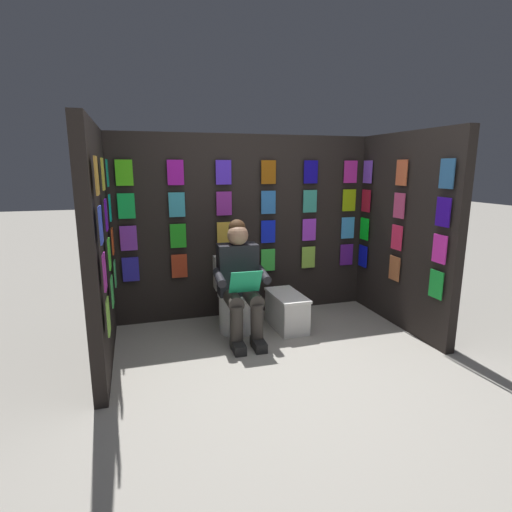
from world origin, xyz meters
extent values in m
plane|color=#9E998E|center=(0.00, 0.00, 0.00)|extent=(30.00, 30.00, 0.00)
cube|color=black|center=(0.00, -1.65, 1.03)|extent=(3.04, 0.10, 2.05)
cube|color=#2922AD|center=(1.28, -1.57, 0.63)|extent=(0.17, 0.01, 0.26)
cube|color=#AE3116|center=(0.77, -1.57, 0.63)|extent=(0.17, 0.01, 0.26)
cube|color=#2AEC19|center=(0.26, -1.57, 0.63)|extent=(0.17, 0.01, 0.26)
cube|color=green|center=(-0.26, -1.57, 0.63)|extent=(0.17, 0.01, 0.26)
cube|color=#90CC42|center=(-0.77, -1.57, 0.63)|extent=(0.17, 0.01, 0.26)
cube|color=#5E1D8D|center=(-1.28, -1.57, 0.63)|extent=(0.17, 0.01, 0.26)
cube|color=purple|center=(1.28, -1.57, 0.97)|extent=(0.17, 0.01, 0.26)
cube|color=#1BA41A|center=(0.77, -1.57, 0.97)|extent=(0.17, 0.01, 0.26)
cube|color=gold|center=(0.26, -1.57, 0.97)|extent=(0.17, 0.01, 0.26)
cube|color=#0C1FD8|center=(-0.26, -1.57, 0.97)|extent=(0.17, 0.01, 0.26)
cube|color=#A436DF|center=(-0.77, -1.57, 0.97)|extent=(0.17, 0.01, 0.26)
cube|color=#409AF0|center=(-1.28, -1.57, 0.97)|extent=(0.17, 0.01, 0.26)
cube|color=green|center=(1.28, -1.57, 1.31)|extent=(0.17, 0.01, 0.26)
cube|color=teal|center=(0.77, -1.57, 1.31)|extent=(0.17, 0.01, 0.26)
cube|color=#872592|center=(0.26, -1.57, 1.31)|extent=(0.17, 0.01, 0.26)
cube|color=blue|center=(-0.26, -1.57, 1.31)|extent=(0.17, 0.01, 0.26)
cube|color=teal|center=(-0.77, -1.57, 1.31)|extent=(0.17, 0.01, 0.26)
cube|color=#93BF10|center=(-1.28, -1.57, 1.31)|extent=(0.17, 0.01, 0.26)
cube|color=#4AC715|center=(1.28, -1.57, 1.64)|extent=(0.17, 0.01, 0.26)
cube|color=#A115A3|center=(0.77, -1.57, 1.64)|extent=(0.17, 0.01, 0.26)
cube|color=#4B28D7|center=(0.26, -1.57, 1.64)|extent=(0.17, 0.01, 0.26)
cube|color=#924C0A|center=(-0.26, -1.57, 1.64)|extent=(0.17, 0.01, 0.26)
cube|color=#130C97|center=(-0.77, -1.57, 1.64)|extent=(0.17, 0.01, 0.26)
cube|color=#BE2897|center=(-1.28, -1.57, 1.64)|extent=(0.17, 0.01, 0.26)
cube|color=black|center=(-1.52, -0.80, 1.03)|extent=(0.10, 1.60, 2.05)
cube|color=#0C17CD|center=(-1.44, -1.44, 0.63)|extent=(0.01, 0.17, 0.26)
cube|color=#B36439|center=(-1.44, -0.80, 0.63)|extent=(0.01, 0.17, 0.26)
cube|color=green|center=(-1.44, -0.17, 0.63)|extent=(0.01, 0.17, 0.26)
cube|color=#0BD61C|center=(-1.44, -1.44, 0.97)|extent=(0.01, 0.17, 0.26)
cube|color=#F02B58|center=(-1.44, -0.80, 0.97)|extent=(0.01, 0.17, 0.26)
cube|color=#E02DB2|center=(-1.44, -0.17, 0.97)|extent=(0.01, 0.17, 0.26)
cube|color=#B41432|center=(-1.44, -1.44, 1.31)|extent=(0.01, 0.17, 0.26)
cube|color=#D14577|center=(-1.44, -0.80, 1.31)|extent=(0.01, 0.17, 0.26)
cube|color=#300F99|center=(-1.44, -0.17, 1.31)|extent=(0.01, 0.17, 0.26)
cube|color=#7948D7|center=(-1.44, -1.44, 1.64)|extent=(0.01, 0.17, 0.26)
cube|color=#D66138|center=(-1.44, -0.80, 1.64)|extent=(0.01, 0.17, 0.26)
cube|color=#2E6296|center=(-1.44, -0.17, 1.64)|extent=(0.01, 0.17, 0.26)
cube|color=black|center=(1.52, -0.80, 1.03)|extent=(0.10, 1.60, 2.05)
cube|color=#8BD648|center=(1.44, -0.17, 0.63)|extent=(0.01, 0.17, 0.26)
cube|color=green|center=(1.44, -0.80, 0.63)|extent=(0.01, 0.17, 0.26)
cube|color=#42CA63|center=(1.44, -1.44, 0.63)|extent=(0.01, 0.17, 0.26)
cube|color=#B42DA2|center=(1.44, -0.17, 0.97)|extent=(0.01, 0.17, 0.26)
cube|color=#45D731|center=(1.44, -0.80, 0.97)|extent=(0.01, 0.17, 0.26)
cube|color=#D74A1B|center=(1.44, -1.44, 0.97)|extent=(0.01, 0.17, 0.26)
cube|color=#3F59F0|center=(1.44, -0.17, 1.31)|extent=(0.01, 0.17, 0.26)
cube|color=#5C11B5|center=(1.44, -0.80, 1.31)|extent=(0.01, 0.17, 0.26)
cube|color=#0CC7AB|center=(1.44, -1.44, 1.31)|extent=(0.01, 0.17, 0.26)
cube|color=gold|center=(1.44, -0.17, 1.64)|extent=(0.01, 0.17, 0.26)
cube|color=gold|center=(1.44, -0.80, 1.64)|extent=(0.01, 0.17, 0.26)
cube|color=#149673|center=(1.44, -1.44, 1.64)|extent=(0.01, 0.17, 0.26)
cylinder|color=white|center=(0.24, -1.09, 0.20)|extent=(0.38, 0.38, 0.40)
cylinder|color=white|center=(0.24, -1.09, 0.41)|extent=(0.41, 0.41, 0.02)
cube|color=white|center=(0.23, -1.35, 0.58)|extent=(0.38, 0.19, 0.36)
cylinder|color=white|center=(0.23, -1.26, 0.58)|extent=(0.39, 0.08, 0.39)
cube|color=black|center=(0.24, -1.06, 0.68)|extent=(0.40, 0.23, 0.52)
sphere|color=tan|center=(0.24, -1.03, 1.04)|extent=(0.21, 0.21, 0.21)
sphere|color=#472D19|center=(0.24, -1.06, 1.11)|extent=(0.17, 0.17, 0.17)
cylinder|color=#38332D|center=(0.14, -0.86, 0.44)|extent=(0.16, 0.40, 0.15)
cylinder|color=#38332D|center=(0.34, -0.87, 0.44)|extent=(0.16, 0.40, 0.15)
cylinder|color=#38332D|center=(0.15, -0.68, 0.21)|extent=(0.12, 0.12, 0.42)
cylinder|color=#38332D|center=(0.35, -0.69, 0.21)|extent=(0.12, 0.12, 0.42)
cube|color=black|center=(0.15, -0.62, 0.04)|extent=(0.12, 0.26, 0.09)
cube|color=black|center=(0.35, -0.63, 0.04)|extent=(0.12, 0.26, 0.09)
cylinder|color=black|center=(0.02, -0.88, 0.66)|extent=(0.09, 0.31, 0.13)
cylinder|color=black|center=(0.46, -0.89, 0.66)|extent=(0.09, 0.31, 0.13)
cube|color=#1CAB6A|center=(0.25, -0.72, 0.64)|extent=(0.30, 0.14, 0.23)
cube|color=white|center=(-0.30, -1.04, 0.17)|extent=(0.30, 0.59, 0.35)
cube|color=white|center=(-0.30, -1.04, 0.36)|extent=(0.32, 0.61, 0.03)
camera|label=1|loc=(1.20, 2.81, 1.70)|focal=28.43mm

